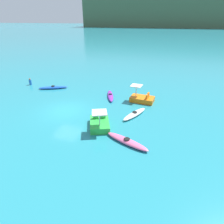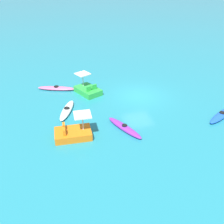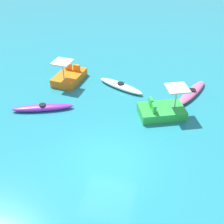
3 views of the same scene
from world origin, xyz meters
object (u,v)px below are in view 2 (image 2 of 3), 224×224
at_px(pedal_boat_orange, 73,133).
at_px(pedal_boat_green, 88,90).
at_px(kayak_white, 67,110).
at_px(kayak_pink, 57,88).
at_px(kayak_blue, 222,115).
at_px(kayak_purple, 124,128).

height_order(pedal_boat_orange, pedal_boat_green, same).
bearing_deg(kayak_white, pedal_boat_green, -130.79).
xyz_separation_m(kayak_pink, pedal_boat_orange, (-0.01, 7.81, 0.17)).
relative_size(kayak_white, kayak_blue, 0.92).
bearing_deg(kayak_pink, pedal_boat_green, 148.11).
distance_m(kayak_pink, pedal_boat_orange, 7.81).
bearing_deg(kayak_pink, kayak_blue, 141.66).
xyz_separation_m(kayak_pink, pedal_boat_green, (-2.56, 1.60, 0.17)).
relative_size(kayak_purple, pedal_boat_green, 1.21).
bearing_deg(kayak_purple, pedal_boat_green, -81.40).
bearing_deg(kayak_blue, kayak_white, -22.24).
bearing_deg(kayak_purple, kayak_pink, -66.31).
bearing_deg(pedal_boat_orange, kayak_blue, 174.76).
bearing_deg(kayak_white, kayak_blue, 157.76).
bearing_deg(pedal_boat_orange, pedal_boat_green, -112.34).
bearing_deg(kayak_blue, pedal_boat_green, -40.07).
distance_m(kayak_white, kayak_blue, 11.86).
relative_size(kayak_white, kayak_pink, 0.93).
height_order(kayak_purple, kayak_pink, same).
distance_m(kayak_blue, pedal_boat_orange, 11.21).
xyz_separation_m(kayak_purple, kayak_white, (3.36, -3.74, 0.00)).
bearing_deg(pedal_boat_green, kayak_purple, 98.60).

